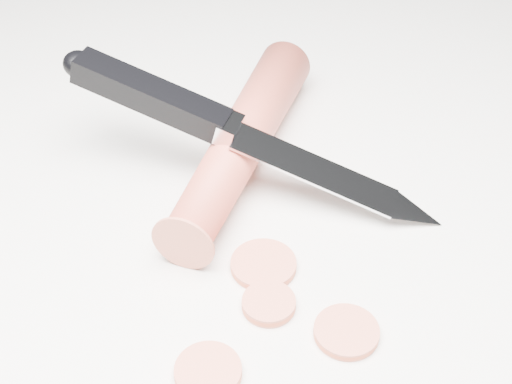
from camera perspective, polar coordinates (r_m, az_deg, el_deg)
ground at (r=0.43m, az=-3.02°, el=-8.63°), size 2.40×2.40×0.00m
carrot at (r=0.51m, az=-1.11°, el=4.18°), size 0.19×0.17×0.04m
carrot_slice_2 at (r=0.44m, az=0.60°, el=-5.84°), size 0.04×0.04×0.01m
carrot_slice_3 at (r=0.41m, az=7.25°, el=-11.03°), size 0.04×0.04×0.01m
carrot_slice_4 at (r=0.42m, az=1.03°, el=-8.92°), size 0.03×0.03×0.01m
carrot_slice_5 at (r=0.40m, az=-3.85°, el=-14.15°), size 0.04×0.04×0.01m
kitchen_knife at (r=0.48m, az=-0.45°, el=4.65°), size 0.20×0.23×0.08m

